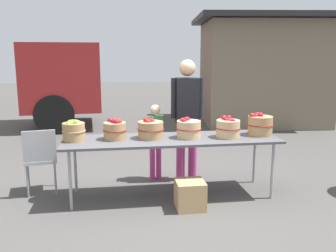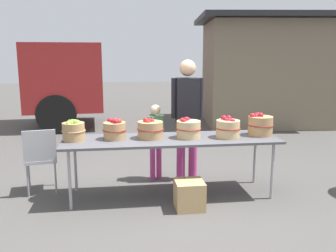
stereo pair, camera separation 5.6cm
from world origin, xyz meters
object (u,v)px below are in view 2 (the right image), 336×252
(vendor_adult, at_px, (187,111))
(folding_chair, at_px, (40,155))
(market_table, at_px, (171,141))
(apple_basket_red_0, at_px, (115,130))
(apple_basket_red_2, at_px, (188,129))
(child_customer, at_px, (156,136))
(apple_basket_red_4, at_px, (260,125))
(apple_basket_red_1, at_px, (150,129))
(produce_crate, at_px, (189,195))
(apple_basket_red_3, at_px, (228,128))
(apple_basket_green_0, at_px, (73,130))

(vendor_adult, relative_size, folding_chair, 2.00)
(market_table, distance_m, apple_basket_red_0, 0.72)
(apple_basket_red_2, height_order, child_customer, child_customer)
(apple_basket_red_4, height_order, child_customer, child_customer)
(vendor_adult, bearing_deg, apple_basket_red_0, 28.35)
(apple_basket_red_1, relative_size, apple_basket_red_2, 1.05)
(apple_basket_red_0, distance_m, apple_basket_red_2, 0.92)
(apple_basket_red_0, relative_size, produce_crate, 0.88)
(apple_basket_red_3, bearing_deg, apple_basket_red_1, 174.46)
(apple_basket_red_2, bearing_deg, apple_basket_red_1, 174.95)
(apple_basket_red_3, distance_m, folding_chair, 2.44)
(apple_basket_red_0, bearing_deg, apple_basket_red_1, -0.93)
(market_table, bearing_deg, vendor_adult, 61.33)
(produce_crate, bearing_deg, vendor_adult, 81.15)
(produce_crate, bearing_deg, apple_basket_red_2, 81.72)
(apple_basket_red_4, relative_size, folding_chair, 0.39)
(produce_crate, bearing_deg, folding_chair, 157.57)
(apple_basket_red_2, bearing_deg, folding_chair, 171.24)
(apple_basket_green_0, distance_m, apple_basket_red_4, 2.38)
(market_table, relative_size, apple_basket_red_0, 9.16)
(apple_basket_red_0, distance_m, produce_crate, 1.22)
(apple_basket_green_0, relative_size, apple_basket_red_4, 0.86)
(child_customer, relative_size, folding_chair, 1.27)
(apple_basket_red_3, bearing_deg, produce_crate, -144.47)
(apple_basket_red_0, bearing_deg, folding_chair, 165.92)
(produce_crate, bearing_deg, apple_basket_red_3, 35.53)
(apple_basket_green_0, relative_size, produce_crate, 0.87)
(market_table, bearing_deg, apple_basket_red_2, 2.13)
(apple_basket_green_0, relative_size, apple_basket_red_1, 0.86)
(apple_basket_red_3, bearing_deg, market_table, 176.45)
(vendor_adult, xyz_separation_m, produce_crate, (-0.16, -1.02, -0.84))
(apple_basket_red_0, bearing_deg, apple_basket_red_3, -4.10)
(folding_chair, bearing_deg, apple_basket_red_4, 164.47)
(market_table, xyz_separation_m, apple_basket_red_0, (-0.70, 0.06, 0.16))
(apple_basket_red_0, bearing_deg, child_customer, 46.03)
(market_table, height_order, apple_basket_red_4, apple_basket_red_4)
(apple_basket_red_0, relative_size, apple_basket_red_2, 0.92)
(child_customer, relative_size, produce_crate, 3.27)
(apple_basket_green_0, height_order, folding_chair, apple_basket_green_0)
(market_table, height_order, apple_basket_red_2, apple_basket_red_2)
(apple_basket_red_2, bearing_deg, apple_basket_green_0, 178.46)
(apple_basket_green_0, xyz_separation_m, child_customer, (1.07, 0.61, -0.23))
(apple_basket_red_2, height_order, apple_basket_red_3, apple_basket_red_3)
(apple_basket_red_0, distance_m, vendor_adult, 1.14)
(apple_basket_red_0, bearing_deg, apple_basket_red_4, -0.65)
(apple_basket_red_0, xyz_separation_m, apple_basket_red_2, (0.92, -0.05, -0.00))
(vendor_adult, bearing_deg, apple_basket_red_4, 150.31)
(vendor_adult, height_order, produce_crate, vendor_adult)
(apple_basket_red_1, xyz_separation_m, apple_basket_red_2, (0.48, -0.04, 0.00))
(apple_basket_red_4, xyz_separation_m, child_customer, (-1.31, 0.62, -0.24))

